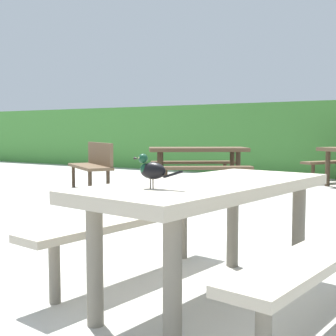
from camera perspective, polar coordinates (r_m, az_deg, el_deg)
ground_plane at (r=3.19m, az=6.43°, el=-14.55°), size 60.00×60.00×0.00m
picnic_table_foreground at (r=2.83m, az=5.27°, el=-5.36°), size 1.88×1.90×0.74m
bird_grackle at (r=2.43m, az=-2.11°, el=-0.16°), size 0.29×0.08×0.18m
picnic_table_far_centre at (r=8.56m, az=3.71°, el=1.33°), size 2.37×2.36×0.74m
park_bench_side at (r=8.24m, az=-9.17°, el=0.70°), size 1.42×1.12×0.84m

